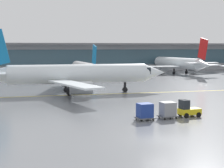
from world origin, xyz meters
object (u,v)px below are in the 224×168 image
(baggage_tug, at_px, (188,109))
(cargo_dolly_lead, at_px, (168,109))
(gate_airplane_2, at_px, (84,67))
(taxiing_regional_jet, at_px, (76,75))
(cargo_dolly_trailing, at_px, (145,111))
(gate_airplane_3, at_px, (178,63))

(baggage_tug, bearing_deg, cargo_dolly_lead, 180.00)
(baggage_tug, height_order, cargo_dolly_lead, baggage_tug)
(gate_airplane_2, relative_size, taxiing_regional_jet, 0.78)
(taxiing_regional_jet, xyz_separation_m, cargo_dolly_lead, (6.23, -25.50, -2.39))
(gate_airplane_2, distance_m, cargo_dolly_trailing, 60.66)
(gate_airplane_2, height_order, cargo_dolly_trailing, gate_airplane_2)
(gate_airplane_3, bearing_deg, cargo_dolly_lead, 147.79)
(gate_airplane_2, relative_size, cargo_dolly_lead, 12.33)
(gate_airplane_2, xyz_separation_m, baggage_tug, (0.23, -60.01, -1.81))
(gate_airplane_3, xyz_separation_m, baggage_tug, (-30.37, -64.07, -2.39))
(gate_airplane_3, height_order, taxiing_regional_jet, taxiing_regional_jet)
(baggage_tug, xyz_separation_m, cargo_dolly_trailing, (-5.72, -0.38, 0.16))
(gate_airplane_3, distance_m, baggage_tug, 70.94)
(cargo_dolly_trailing, bearing_deg, gate_airplane_2, 81.02)
(taxiing_regional_jet, height_order, baggage_tug, taxiing_regional_jet)
(gate_airplane_2, height_order, gate_airplane_3, gate_airplane_3)
(gate_airplane_2, xyz_separation_m, gate_airplane_3, (30.60, 4.06, 0.58))
(taxiing_regional_jet, distance_m, cargo_dolly_trailing, 26.01)
(taxiing_regional_jet, relative_size, cargo_dolly_lead, 15.76)
(gate_airplane_2, distance_m, gate_airplane_3, 30.88)
(gate_airplane_3, bearing_deg, cargo_dolly_trailing, 145.81)
(gate_airplane_2, height_order, cargo_dolly_lead, gate_airplane_2)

